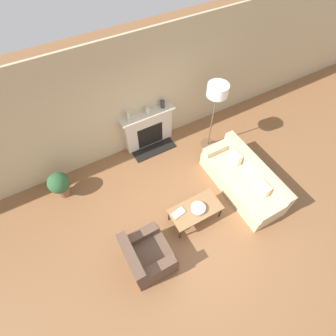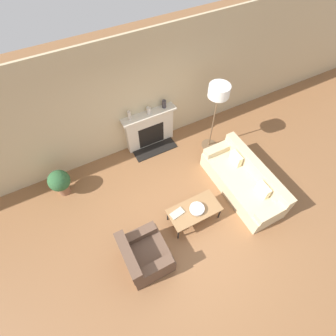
% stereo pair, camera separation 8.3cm
% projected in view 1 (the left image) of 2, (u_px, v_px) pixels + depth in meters
% --- Properties ---
extents(ground_plane, '(18.00, 18.00, 0.00)m').
position_uv_depth(ground_plane, '(195.00, 227.00, 5.56)').
color(ground_plane, brown).
extents(wall_back, '(18.00, 0.06, 2.90)m').
position_uv_depth(wall_back, '(134.00, 99.00, 5.80)').
color(wall_back, '#C6B289').
rests_on(wall_back, ground_plane).
extents(fireplace, '(1.36, 0.59, 1.03)m').
position_uv_depth(fireplace, '(149.00, 130.00, 6.55)').
color(fireplace, beige).
rests_on(fireplace, ground_plane).
extents(couch, '(0.85, 2.09, 0.76)m').
position_uv_depth(couch, '(243.00, 180.00, 5.93)').
color(couch, '#CCB78E').
rests_on(couch, ground_plane).
extents(armchair_near, '(0.81, 0.87, 0.84)m').
position_uv_depth(armchair_near, '(147.00, 256.00, 4.89)').
color(armchair_near, brown).
rests_on(armchair_near, ground_plane).
extents(coffee_table, '(1.08, 0.55, 0.41)m').
position_uv_depth(coffee_table, '(195.00, 210.00, 5.38)').
color(coffee_table, olive).
rests_on(coffee_table, ground_plane).
extents(bowl, '(0.30, 0.30, 0.08)m').
position_uv_depth(bowl, '(198.00, 208.00, 5.31)').
color(bowl, silver).
rests_on(bowl, coffee_table).
extents(book, '(0.31, 0.20, 0.02)m').
position_uv_depth(book, '(179.00, 213.00, 5.29)').
color(book, '#B2A893').
rests_on(book, coffee_table).
extents(floor_lamp, '(0.47, 0.47, 1.87)m').
position_uv_depth(floor_lamp, '(217.00, 96.00, 5.64)').
color(floor_lamp, brown).
rests_on(floor_lamp, ground_plane).
extents(mantel_vase_left, '(0.08, 0.08, 0.24)m').
position_uv_depth(mantel_vase_left, '(128.00, 116.00, 5.90)').
color(mantel_vase_left, beige).
rests_on(mantel_vase_left, fireplace).
extents(mantel_vase_center_left, '(0.11, 0.11, 0.15)m').
position_uv_depth(mantel_vase_center_left, '(147.00, 111.00, 6.08)').
color(mantel_vase_center_left, beige).
rests_on(mantel_vase_center_left, fireplace).
extents(mantel_vase_center_right, '(0.10, 0.10, 0.19)m').
position_uv_depth(mantel_vase_center_right, '(163.00, 104.00, 6.18)').
color(mantel_vase_center_right, '#3D383D').
rests_on(mantel_vase_center_right, fireplace).
extents(potted_plant, '(0.48, 0.48, 0.69)m').
position_uv_depth(potted_plant, '(59.00, 184.00, 5.71)').
color(potted_plant, brown).
rests_on(potted_plant, ground_plane).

